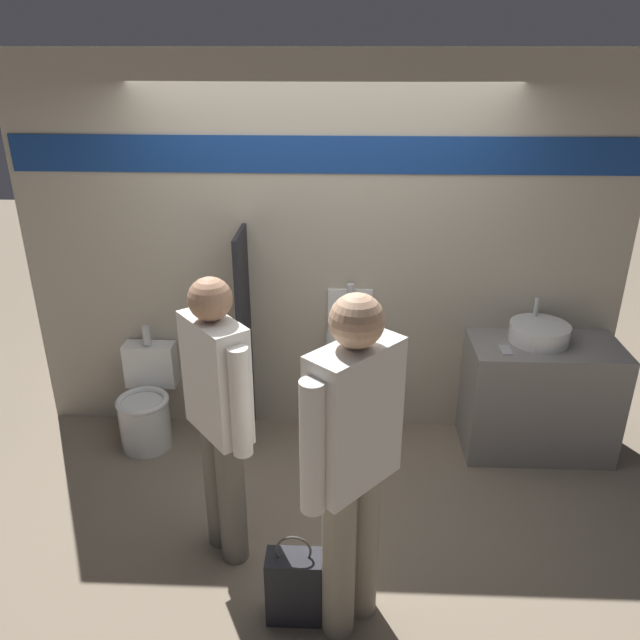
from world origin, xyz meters
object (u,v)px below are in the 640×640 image
(toilet, at_px, (147,405))
(shopping_bag, at_px, (294,586))
(cell_phone, at_px, (506,350))
(urinal_near_counter, at_px, (350,340))
(sink_basin, at_px, (539,333))
(person_in_vest, at_px, (219,412))
(person_with_lanyard, at_px, (353,459))

(toilet, xyz_separation_m, shopping_bag, (1.20, -1.53, -0.09))
(cell_phone, height_order, urinal_near_counter, urinal_near_counter)
(sink_basin, distance_m, person_in_vest, 2.30)
(person_with_lanyard, bearing_deg, shopping_bag, 133.14)
(toilet, height_order, person_with_lanyard, person_with_lanyard)
(cell_phone, xyz_separation_m, toilet, (-2.52, 0.08, -0.55))
(person_in_vest, bearing_deg, toilet, -3.39)
(urinal_near_counter, bearing_deg, person_with_lanyard, -89.70)
(cell_phone, xyz_separation_m, shopping_bag, (-1.31, -1.45, -0.64))
(toilet, xyz_separation_m, person_in_vest, (0.78, -1.07, 0.64))
(sink_basin, bearing_deg, cell_phone, -148.18)
(sink_basin, height_order, cell_phone, sink_basin)
(toilet, bearing_deg, shopping_bag, -51.83)
(urinal_near_counter, distance_m, person_with_lanyard, 1.68)
(sink_basin, bearing_deg, person_in_vest, -150.14)
(sink_basin, bearing_deg, toilet, -178.41)
(person_with_lanyard, bearing_deg, urinal_near_counter, 42.52)
(cell_phone, relative_size, shopping_bag, 0.27)
(toilet, distance_m, person_in_vest, 1.47)
(person_with_lanyard, bearing_deg, toilet, 86.41)
(cell_phone, bearing_deg, person_in_vest, -150.43)
(cell_phone, relative_size, urinal_near_counter, 0.12)
(person_in_vest, height_order, person_with_lanyard, person_with_lanyard)
(urinal_near_counter, height_order, person_with_lanyard, person_with_lanyard)
(sink_basin, height_order, urinal_near_counter, urinal_near_counter)
(person_in_vest, bearing_deg, person_with_lanyard, -162.37)
(sink_basin, height_order, person_in_vest, person_in_vest)
(toilet, height_order, shopping_bag, toilet)
(cell_phone, height_order, person_with_lanyard, person_with_lanyard)
(urinal_near_counter, relative_size, toilet, 1.39)
(sink_basin, bearing_deg, urinal_near_counter, 177.12)
(cell_phone, bearing_deg, shopping_bag, -132.22)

